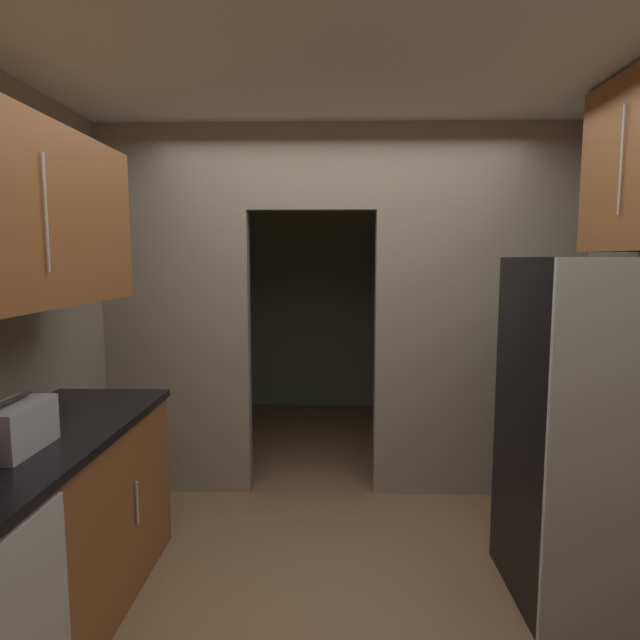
# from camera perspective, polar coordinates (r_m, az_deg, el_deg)

# --- Properties ---
(ground) EXTENTS (20.00, 20.00, 0.00)m
(ground) POSITION_cam_1_polar(r_m,az_deg,el_deg) (2.93, 2.57, -28.83)
(ground) COLOR brown
(kitchen_overhead_slab) EXTENTS (3.77, 6.80, 0.06)m
(kitchen_overhead_slab) POSITION_cam_1_polar(r_m,az_deg,el_deg) (2.97, 2.68, 25.20)
(kitchen_overhead_slab) COLOR silver
(kitchen_partition) EXTENTS (3.37, 0.12, 2.62)m
(kitchen_partition) POSITION_cam_1_polar(r_m,az_deg,el_deg) (3.80, 3.09, 1.82)
(kitchen_partition) COLOR gray
(kitchen_partition) RESTS_ON ground
(adjoining_room_shell) EXTENTS (3.37, 2.40, 2.62)m
(adjoining_room_shell) POSITION_cam_1_polar(r_m,az_deg,el_deg) (5.47, 2.02, 2.46)
(adjoining_room_shell) COLOR gray
(adjoining_room_shell) RESTS_ON ground
(refrigerator) EXTENTS (0.83, 0.77, 1.70)m
(refrigerator) POSITION_cam_1_polar(r_m,az_deg,el_deg) (3.01, 27.83, -10.52)
(refrigerator) COLOR black
(refrigerator) RESTS_ON ground
(lower_cabinet_run) EXTENTS (0.66, 1.99, 0.93)m
(lower_cabinet_run) POSITION_cam_1_polar(r_m,az_deg,el_deg) (2.75, -29.07, -20.94)
(lower_cabinet_run) COLOR brown
(lower_cabinet_run) RESTS_ON ground
(upper_cabinet_counterside) EXTENTS (0.36, 1.79, 0.77)m
(upper_cabinet_counterside) POSITION_cam_1_polar(r_m,az_deg,el_deg) (2.46, -30.90, 9.76)
(upper_cabinet_counterside) COLOR brown
(boombox) EXTENTS (0.19, 0.35, 0.22)m
(boombox) POSITION_cam_1_polar(r_m,az_deg,el_deg) (2.50, -29.73, -9.90)
(boombox) COLOR #B2B2B7
(boombox) RESTS_ON lower_cabinet_run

